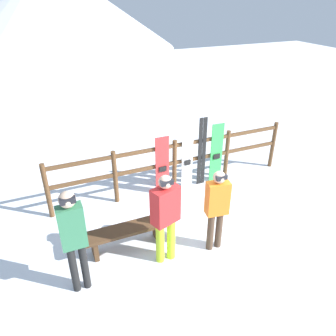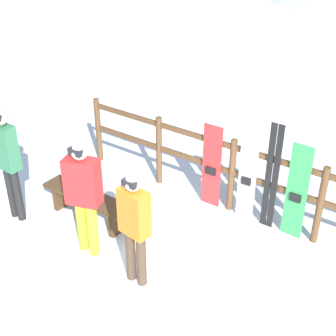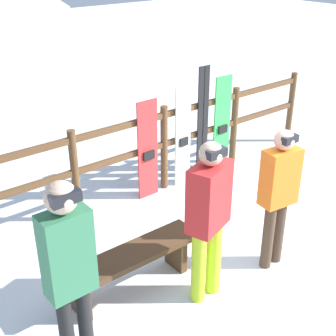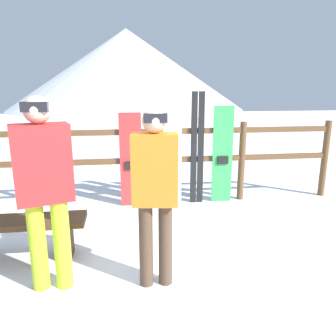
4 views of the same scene
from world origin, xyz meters
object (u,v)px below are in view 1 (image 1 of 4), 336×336
at_px(bench, 127,233).
at_px(person_red, 165,214).
at_px(ski_pair_black, 202,152).
at_px(snowboard_white, 187,159).
at_px(snowboard_red, 162,166).
at_px(person_orange, 217,205).
at_px(person_plaid_green, 73,234).
at_px(snowboard_green, 216,153).

bearing_deg(bench, person_red, -45.01).
bearing_deg(ski_pair_black, snowboard_white, -179.47).
relative_size(person_red, snowboard_red, 1.21).
height_order(person_orange, snowboard_red, person_orange).
bearing_deg(snowboard_red, ski_pair_black, 0.21).
bearing_deg(snowboard_white, person_red, -124.63).
xyz_separation_m(person_orange, person_plaid_green, (-2.36, 0.01, 0.16)).
distance_m(person_red, person_orange, 0.91).
relative_size(bench, ski_pair_black, 0.93).
bearing_deg(person_red, person_plaid_green, -177.32).
xyz_separation_m(person_red, snowboard_red, (0.75, 1.98, -0.28)).
height_order(person_plaid_green, snowboard_white, person_plaid_green).
bearing_deg(bench, person_orange, -22.70).
relative_size(ski_pair_black, snowboard_green, 1.14).
distance_m(snowboard_red, ski_pair_black, 1.00).
bearing_deg(snowboard_red, snowboard_green, 0.00).
distance_m(person_plaid_green, snowboard_green, 4.13).
relative_size(person_plaid_green, snowboard_white, 1.22).
relative_size(person_orange, snowboard_green, 1.07).
distance_m(person_orange, snowboard_white, 2.11).
relative_size(bench, snowboard_white, 1.06).
bearing_deg(ski_pair_black, bench, -147.39).
height_order(person_plaid_green, snowboard_red, person_plaid_green).
height_order(person_red, snowboard_green, person_red).
relative_size(person_red, snowboard_white, 1.14).
xyz_separation_m(person_red, person_plaid_green, (-1.45, -0.07, 0.12)).
bearing_deg(bench, snowboard_red, 48.44).
bearing_deg(snowboard_green, bench, -151.43).
relative_size(person_red, ski_pair_black, 1.00).
xyz_separation_m(person_red, snowboard_white, (1.36, 1.98, -0.24)).
xyz_separation_m(snowboard_red, snowboard_green, (1.37, 0.00, 0.04)).
height_order(bench, snowboard_green, snowboard_green).
bearing_deg(snowboard_red, person_orange, -85.62).
relative_size(snowboard_red, ski_pair_black, 0.83).
bearing_deg(person_plaid_green, person_red, 2.68).
height_order(person_red, snowboard_white, person_red).
height_order(person_red, person_plaid_green, person_plaid_green).
bearing_deg(bench, person_plaid_green, -147.02).
bearing_deg(person_orange, snowboard_white, 77.52).
distance_m(person_orange, ski_pair_black, 2.21).
xyz_separation_m(person_orange, snowboard_red, (-0.16, 2.05, -0.24)).
distance_m(person_orange, snowboard_red, 2.07).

